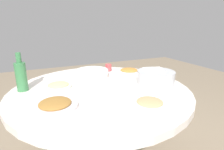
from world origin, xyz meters
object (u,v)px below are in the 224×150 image
Objects in this scene: soup_bowl at (92,73)px; dish_noodles at (58,85)px; round_dining_table at (101,99)px; tea_cup_far at (125,125)px; tea_cup_near at (108,68)px; dish_stirfry at (55,105)px; dish_shrimp at (150,103)px; rice_bowl at (156,77)px; dish_tofu_braise at (129,71)px; green_bottle at (21,76)px.

soup_bowl reaches higher than dish_noodles.
tea_cup_far is at bearing 170.72° from round_dining_table.
tea_cup_far is at bearing 161.15° from tea_cup_near.
dish_stirfry is at bearing 142.67° from soup_bowl.
dish_shrimp is at bearing -111.46° from dish_stirfry.
soup_bowl is 1.34× the size of dish_shrimp.
rice_bowl is 1.32× the size of dish_tofu_braise.
tea_cup_far reaches higher than dish_shrimp.
tea_cup_far is (-0.54, 0.09, 0.11)m from round_dining_table.
soup_bowl is at bearing 120.12° from tea_cup_near.
green_bottle is 0.83m from tea_cup_far.
round_dining_table is 5.18× the size of dish_stirfry.
dish_stirfry reaches higher than dish_shrimp.
dish_shrimp is 0.87m from green_bottle.
rice_bowl is at bearing -132.58° from soup_bowl.
round_dining_table is at bearing 150.00° from tea_cup_near.
dish_noodles is 2.49× the size of tea_cup_far.
dish_shrimp reaches higher than round_dining_table.
dish_noodles is at bearing -98.07° from green_bottle.
green_bottle is (0.03, 0.23, 0.09)m from dish_noodles.
soup_bowl reaches higher than round_dining_table.
green_bottle reaches higher than rice_bowl.
green_bottle reaches higher than soup_bowl.
tea_cup_near reaches higher than tea_cup_far.
round_dining_table is at bearing -117.06° from dish_noodles.
soup_bowl reaches higher than dish_tofu_braise.
soup_bowl is 0.24m from tea_cup_near.
green_bottle is at bearing 75.28° from rice_bowl.
green_bottle is at bearing 107.59° from tea_cup_near.
dish_stirfry is 0.91× the size of green_bottle.
soup_bowl is at bearing 9.68° from dish_shrimp.
soup_bowl reaches higher than dish_stirfry.
green_bottle is (0.37, 0.17, 0.09)m from dish_stirfry.
soup_bowl is at bearing 47.42° from rice_bowl.
round_dining_table is 0.56m from tea_cup_far.
tea_cup_far is at bearing -149.59° from green_bottle.
tea_cup_near is at bearing -30.00° from round_dining_table.
dish_stirfry and tea_cup_far have the same top height.
tea_cup_near is at bearing 21.71° from rice_bowl.
dish_noodles is 0.25m from green_bottle.
dish_shrimp is 0.80m from tea_cup_near.
tea_cup_near is (0.61, -0.58, 0.01)m from dish_stirfry.
dish_shrimp is 3.12× the size of tea_cup_near.
tea_cup_near reaches higher than dish_shrimp.
green_bottle is (-0.09, 0.89, 0.09)m from dish_tofu_braise.
round_dining_table is 0.41m from dish_stirfry.
dish_stirfry is at bearing 168.89° from dish_noodles.
round_dining_table is 0.31m from soup_bowl.
green_bottle reaches higher than tea_cup_far.
soup_bowl is at bearing -8.26° from tea_cup_far.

